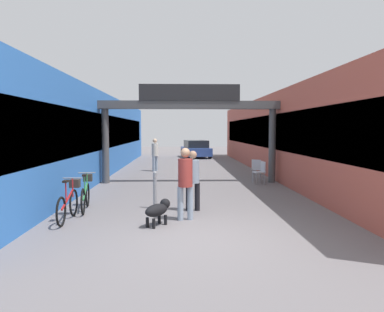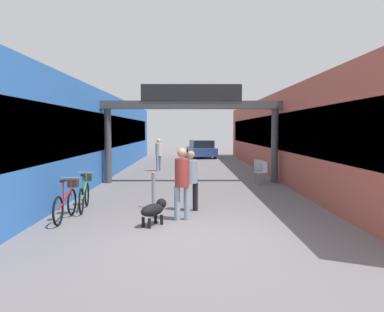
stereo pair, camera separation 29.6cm
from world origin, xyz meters
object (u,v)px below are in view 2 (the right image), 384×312
at_px(pedestrian_carrying_crate, 159,153).
at_px(bollard_post_metal, 153,190).
at_px(cafe_chair_aluminium_nearer, 263,171).
at_px(parked_car_blue, 201,149).
at_px(cafe_chair_aluminium_farther, 260,168).
at_px(pedestrian_with_dog, 182,179).
at_px(bicycle_green_second, 85,193).
at_px(pedestrian_companion, 191,177).
at_px(bicycle_red_nearest, 67,201).
at_px(dog_on_leash, 154,209).

height_order(pedestrian_carrying_crate, bollard_post_metal, pedestrian_carrying_crate).
height_order(cafe_chair_aluminium_nearer, parked_car_blue, parked_car_blue).
relative_size(cafe_chair_aluminium_nearer, cafe_chair_aluminium_farther, 1.00).
relative_size(pedestrian_carrying_crate, parked_car_blue, 0.40).
relative_size(pedestrian_carrying_crate, cafe_chair_aluminium_nearer, 1.89).
xyz_separation_m(pedestrian_with_dog, bicycle_green_second, (-2.64, 1.23, -0.54)).
relative_size(pedestrian_companion, bicycle_red_nearest, 0.94).
bearing_deg(cafe_chair_aluminium_nearer, pedestrian_companion, -120.69).
bearing_deg(pedestrian_carrying_crate, pedestrian_with_dog, -82.41).
height_order(bicycle_red_nearest, bollard_post_metal, bollard_post_metal).
distance_m(cafe_chair_aluminium_nearer, cafe_chair_aluminium_farther, 1.01).
height_order(dog_on_leash, bicycle_red_nearest, bicycle_red_nearest).
bearing_deg(bicycle_red_nearest, cafe_chair_aluminium_nearer, 44.49).
height_order(bollard_post_metal, parked_car_blue, parked_car_blue).
bearing_deg(bicycle_green_second, cafe_chair_aluminium_farther, 44.04).
distance_m(pedestrian_companion, bicycle_red_nearest, 3.13).
distance_m(dog_on_leash, bollard_post_metal, 1.84).
height_order(bollard_post_metal, cafe_chair_aluminium_farther, bollard_post_metal).
xyz_separation_m(pedestrian_companion, bicycle_red_nearest, (-2.96, -0.92, -0.46)).
relative_size(dog_on_leash, cafe_chair_aluminium_farther, 0.87).
bearing_deg(parked_car_blue, bicycle_red_nearest, -100.96).
relative_size(dog_on_leash, parked_car_blue, 0.18).
xyz_separation_m(cafe_chair_aluminium_nearer, cafe_chair_aluminium_farther, (0.07, 1.01, 0.00)).
bearing_deg(parked_car_blue, pedestrian_with_dog, -93.17).
bearing_deg(pedestrian_carrying_crate, dog_on_leash, -85.89).
height_order(bicycle_green_second, cafe_chair_aluminium_nearer, bicycle_green_second).
distance_m(pedestrian_carrying_crate, bicycle_green_second, 9.41).
bearing_deg(bicycle_red_nearest, pedestrian_companion, 17.17).
bearing_deg(bicycle_green_second, parked_car_blue, 78.72).
relative_size(pedestrian_with_dog, bollard_post_metal, 1.69).
bearing_deg(bicycle_green_second, dog_on_leash, -40.29).
bearing_deg(bicycle_green_second, bicycle_red_nearest, -95.58).
distance_m(pedestrian_carrying_crate, cafe_chair_aluminium_farther, 5.89).
relative_size(dog_on_leash, bollard_post_metal, 0.77).
bearing_deg(dog_on_leash, pedestrian_companion, 61.19).
height_order(dog_on_leash, cafe_chair_aluminium_nearer, cafe_chair_aluminium_nearer).
xyz_separation_m(bicycle_red_nearest, bicycle_green_second, (0.11, 1.14, 0.00)).
bearing_deg(cafe_chair_aluminium_farther, pedestrian_carrying_crate, 140.37).
relative_size(bicycle_red_nearest, bollard_post_metal, 1.67).
height_order(bicycle_green_second, bollard_post_metal, bollard_post_metal).
distance_m(pedestrian_with_dog, pedestrian_carrying_crate, 10.64).
distance_m(pedestrian_with_dog, cafe_chair_aluminium_farther, 7.49).
bearing_deg(cafe_chair_aluminium_nearer, parked_car_blue, 97.78).
height_order(pedestrian_companion, parked_car_blue, pedestrian_companion).
relative_size(dog_on_leash, cafe_chair_aluminium_nearer, 0.87).
xyz_separation_m(pedestrian_carrying_crate, bicycle_green_second, (-1.23, -9.32, -0.52)).
height_order(pedestrian_with_dog, bicycle_red_nearest, pedestrian_with_dog).
bearing_deg(bollard_post_metal, pedestrian_companion, -17.74).
height_order(dog_on_leash, cafe_chair_aluminium_farther, cafe_chair_aluminium_farther).
distance_m(bicycle_red_nearest, cafe_chair_aluminium_farther, 8.91).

